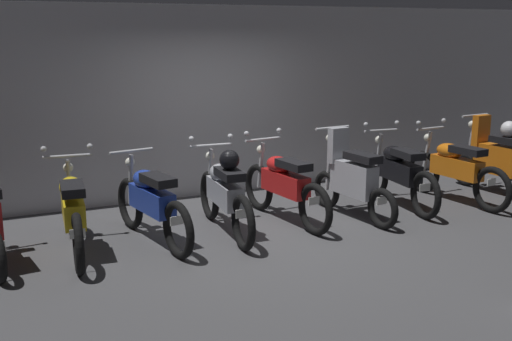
% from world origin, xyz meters
% --- Properties ---
extents(ground_plane, '(80.00, 80.00, 0.00)m').
position_xyz_m(ground_plane, '(0.00, 0.00, 0.00)').
color(ground_plane, '#424244').
extents(back_wall, '(16.10, 0.30, 2.82)m').
position_xyz_m(back_wall, '(0.00, 2.21, 1.41)').
color(back_wall, '#ADADB2').
rests_on(back_wall, ground).
extents(motorbike_slot_2, '(0.59, 1.95, 1.15)m').
position_xyz_m(motorbike_slot_2, '(-2.25, 0.29, 0.49)').
color(motorbike_slot_2, black).
rests_on(motorbike_slot_2, ground).
extents(motorbike_slot_3, '(0.57, 1.94, 1.03)m').
position_xyz_m(motorbike_slot_3, '(-1.35, 0.29, 0.49)').
color(motorbike_slot_3, black).
rests_on(motorbike_slot_3, ground).
extents(motorbike_slot_4, '(0.59, 1.95, 1.15)m').
position_xyz_m(motorbike_slot_4, '(-0.45, 0.22, 0.53)').
color(motorbike_slot_4, black).
rests_on(motorbike_slot_4, ground).
extents(motorbike_slot_5, '(0.59, 1.95, 1.15)m').
position_xyz_m(motorbike_slot_5, '(0.45, 0.36, 0.49)').
color(motorbike_slot_5, black).
rests_on(motorbike_slot_5, ground).
extents(motorbike_slot_6, '(0.56, 1.68, 1.18)m').
position_xyz_m(motorbike_slot_6, '(1.35, 0.13, 0.52)').
color(motorbike_slot_6, black).
rests_on(motorbike_slot_6, ground).
extents(motorbike_slot_7, '(0.59, 1.95, 1.15)m').
position_xyz_m(motorbike_slot_7, '(2.25, 0.31, 0.49)').
color(motorbike_slot_7, black).
rests_on(motorbike_slot_7, ground).
extents(motorbike_slot_8, '(0.59, 1.95, 1.15)m').
position_xyz_m(motorbike_slot_8, '(3.15, 0.16, 0.49)').
color(motorbike_slot_8, black).
rests_on(motorbike_slot_8, ground).
extents(motorbike_slot_9, '(0.56, 1.68, 1.18)m').
position_xyz_m(motorbike_slot_9, '(4.05, 0.26, 0.57)').
color(motorbike_slot_9, black).
rests_on(motorbike_slot_9, ground).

